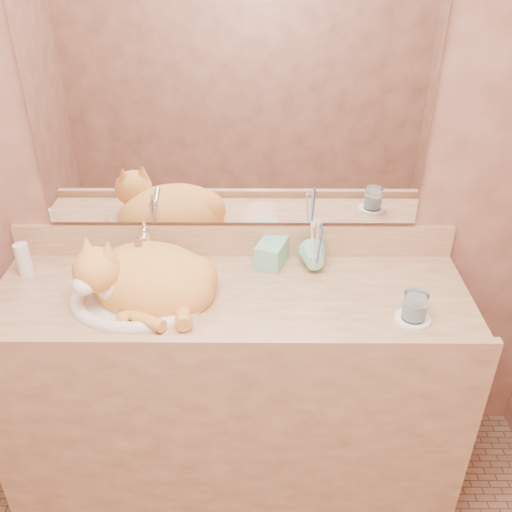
{
  "coord_description": "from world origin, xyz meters",
  "views": [
    {
      "loc": [
        0.1,
        -0.82,
        1.95
      ],
      "look_at": [
        0.09,
        0.7,
        1.02
      ],
      "focal_mm": 40.0,
      "sensor_mm": 36.0,
      "label": 1
    }
  ],
  "objects_px": {
    "soap_dispenser": "(266,248)",
    "toothbrush_cup": "(315,265)",
    "vanity_counter": "(233,389)",
    "cat": "(145,277)",
    "sink_basin": "(138,281)",
    "water_glass": "(415,306)"
  },
  "relations": [
    {
      "from": "soap_dispenser",
      "to": "toothbrush_cup",
      "type": "xyz_separation_m",
      "value": [
        0.17,
        -0.02,
        -0.05
      ]
    },
    {
      "from": "soap_dispenser",
      "to": "toothbrush_cup",
      "type": "distance_m",
      "value": 0.18
    },
    {
      "from": "vanity_counter",
      "to": "cat",
      "type": "distance_m",
      "value": 0.57
    },
    {
      "from": "soap_dispenser",
      "to": "cat",
      "type": "bearing_deg",
      "value": -140.9
    },
    {
      "from": "cat",
      "to": "sink_basin",
      "type": "bearing_deg",
      "value": -113.92
    },
    {
      "from": "soap_dispenser",
      "to": "toothbrush_cup",
      "type": "bearing_deg",
      "value": 13.34
    },
    {
      "from": "toothbrush_cup",
      "to": "water_glass",
      "type": "bearing_deg",
      "value": -41.07
    },
    {
      "from": "vanity_counter",
      "to": "water_glass",
      "type": "height_order",
      "value": "water_glass"
    },
    {
      "from": "vanity_counter",
      "to": "cat",
      "type": "xyz_separation_m",
      "value": [
        -0.28,
        -0.0,
        0.5
      ]
    },
    {
      "from": "vanity_counter",
      "to": "soap_dispenser",
      "type": "bearing_deg",
      "value": 49.83
    },
    {
      "from": "soap_dispenser",
      "to": "water_glass",
      "type": "height_order",
      "value": "soap_dispenser"
    },
    {
      "from": "soap_dispenser",
      "to": "vanity_counter",
      "type": "bearing_deg",
      "value": -110.58
    },
    {
      "from": "vanity_counter",
      "to": "soap_dispenser",
      "type": "xyz_separation_m",
      "value": [
        0.12,
        0.14,
        0.52
      ]
    },
    {
      "from": "vanity_counter",
      "to": "sink_basin",
      "type": "height_order",
      "value": "sink_basin"
    },
    {
      "from": "soap_dispenser",
      "to": "water_glass",
      "type": "distance_m",
      "value": 0.53
    },
    {
      "from": "sink_basin",
      "to": "water_glass",
      "type": "bearing_deg",
      "value": -18.97
    },
    {
      "from": "sink_basin",
      "to": "cat",
      "type": "distance_m",
      "value": 0.03
    },
    {
      "from": "sink_basin",
      "to": "soap_dispenser",
      "type": "distance_m",
      "value": 0.45
    },
    {
      "from": "cat",
      "to": "toothbrush_cup",
      "type": "distance_m",
      "value": 0.58
    },
    {
      "from": "vanity_counter",
      "to": "toothbrush_cup",
      "type": "height_order",
      "value": "toothbrush_cup"
    },
    {
      "from": "cat",
      "to": "toothbrush_cup",
      "type": "relative_size",
      "value": 4.36
    },
    {
      "from": "soap_dispenser",
      "to": "water_glass",
      "type": "relative_size",
      "value": 2.24
    }
  ]
}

